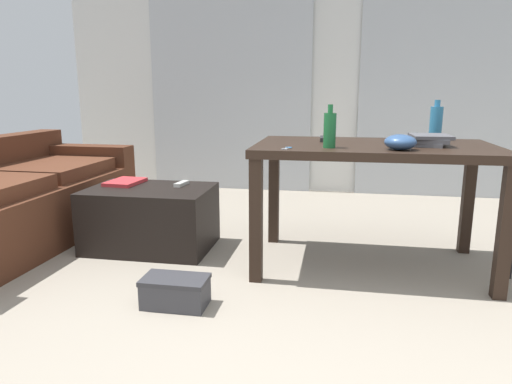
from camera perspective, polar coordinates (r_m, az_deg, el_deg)
The scene contains 15 objects.
ground_plane at distance 3.06m, azimuth 8.52°, elevation -8.63°, with size 8.99×8.99×0.00m, color gray.
wall_back at distance 5.13m, azimuth 9.82°, elevation 14.35°, with size 5.93×0.10×2.56m, color silver.
curtains at distance 5.05m, azimuth 9.72°, elevation 12.04°, with size 4.06×0.03×2.15m.
couch at distance 3.80m, azimuth -28.19°, elevation -1.10°, with size 0.96×2.07×0.74m.
coffee_table at distance 3.33m, azimuth -12.85°, elevation -3.14°, with size 0.84×0.58×0.43m.
craft_table at distance 2.90m, azimuth 14.30°, elevation 3.79°, with size 1.42×0.84×0.77m.
bottle_near at distance 2.65m, azimuth 9.09°, elevation 7.61°, with size 0.07×0.07×0.24m.
bottle_far at distance 3.25m, azimuth 21.33°, elevation 7.98°, with size 0.08×0.08×0.26m.
bowl at distance 2.64m, azimuth 17.40°, elevation 5.90°, with size 0.17×0.17×0.08m, color #2D4C7A.
book_stack at distance 2.91m, azimuth 20.61°, elevation 6.05°, with size 0.23×0.29×0.06m.
tv_remote_on_table at distance 3.03m, azimuth 8.37°, elevation 6.52°, with size 0.05×0.18×0.03m, color #232326.
scissors at distance 2.60m, azimuth 3.91°, elevation 5.44°, with size 0.05×0.11×0.00m.
tv_remote_primary at distance 3.32m, azimuth -9.17°, elevation 1.02°, with size 0.05×0.16×0.02m, color #B7B7B2.
magazine at distance 3.47m, azimuth -15.85°, elevation 1.20°, with size 0.21×0.29×0.03m, color red.
shoebox at distance 2.47m, azimuth -9.92°, elevation -12.01°, with size 0.34×0.19×0.15m.
Camera 1 is at (0.06, -1.39, 1.09)m, focal length 32.39 mm.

